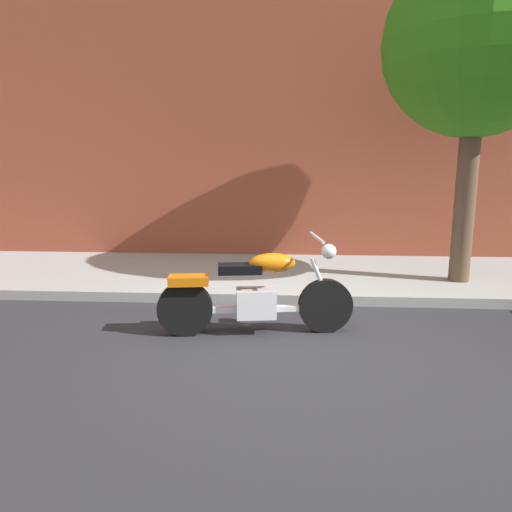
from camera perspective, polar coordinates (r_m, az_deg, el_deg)
ground_plane at (r=5.15m, az=3.98°, el=-10.46°), size 60.00×60.00×0.00m
sidewalk at (r=7.85m, az=3.90°, el=-2.36°), size 25.69×2.96×0.14m
building_facade at (r=9.59m, az=4.20°, el=23.34°), size 25.69×0.50×7.87m
motorcycle at (r=5.26m, az=-0.03°, el=-4.67°), size 2.20×0.70×1.12m
street_tree at (r=7.83m, az=25.49°, el=22.41°), size 2.66×2.66×4.93m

